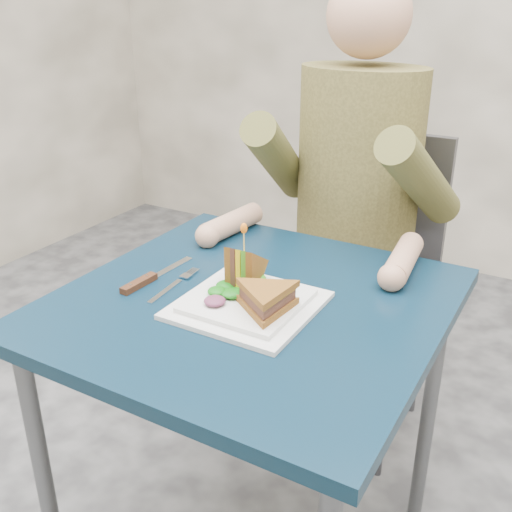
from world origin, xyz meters
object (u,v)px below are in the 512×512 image
Objects in this scene: sandwich_upright at (244,271)px; table at (251,332)px; knife at (145,280)px; chair at (362,264)px; plate at (248,304)px; sandwich_flat at (266,299)px; diner at (357,151)px; fork at (173,286)px.

table is at bearing -21.57° from sandwich_upright.
chair is at bearing 72.14° from knife.
sandwich_upright is at bearing 127.63° from plate.
sandwich_flat is at bearing -1.92° from knife.
sandwich_upright is (-0.02, 0.01, 0.13)m from table.
sandwich_flat reaches higher than table.
table is 1.01× the size of diner.
sandwich_flat is at bearing -24.44° from plate.
plate is 1.30× the size of sandwich_flat.
chair is 0.77m from sandwich_flat.
fork is (-0.17, -0.71, 0.19)m from chair.
table is 0.68m from chair.
table is at bearing 110.05° from plate.
chair is at bearing 76.48° from fork.
plate is at bearing -52.37° from sandwich_upright.
diner reaches higher than chair.
chair reaches higher than knife.
sandwich_upright is 0.22m from knife.
table is at bearing -90.00° from diner.
sandwich_flat is (0.05, -0.03, 0.04)m from plate.
chair is at bearing 88.15° from sandwich_upright.
chair is at bearing 90.00° from table.
fork is at bearing 174.27° from sandwich_flat.
diner is at bearing 69.11° from knife.
table is at bearing -90.00° from chair.
plate is at bearing -88.92° from chair.
table is 0.62m from diner.
knife is at bearing -110.89° from diner.
diner is 0.62m from plate.
diner is 0.57m from sandwich_upright.
diner reaches higher than table.
plate reaches higher than table.
table is at bearing 12.47° from knife.
plate is 1.86× the size of sandwich_upright.
table is 3.38× the size of knife.
fork is (-0.18, -0.00, -0.01)m from plate.
sandwich_flat is 1.43× the size of sandwich_upright.
sandwich_upright is at bearing 142.03° from sandwich_flat.
table is 3.76× the size of sandwich_flat.
sandwich_flat is 1.11× the size of fork.
plate is at bearing 0.33° from fork.
chair is 5.18× the size of fork.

